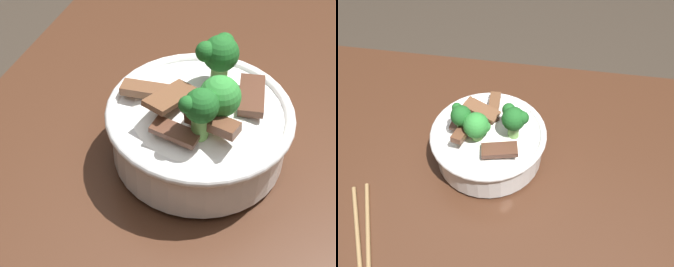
# 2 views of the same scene
# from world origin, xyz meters

# --- Properties ---
(dining_table) EXTENTS (1.22, 0.78, 0.80)m
(dining_table) POSITION_xyz_m (0.00, 0.00, 0.69)
(dining_table) COLOR #472819
(dining_table) RESTS_ON ground
(rice_bowl) EXTENTS (0.21, 0.21, 0.14)m
(rice_bowl) POSITION_xyz_m (-0.00, 0.09, 0.85)
(rice_bowl) COLOR white
(rice_bowl) RESTS_ON dining_table
(chopsticks_pair) EXTENTS (0.12, 0.20, 0.01)m
(chopsticks_pair) POSITION_xyz_m (-0.17, -0.11, 0.80)
(chopsticks_pair) COLOR #9E7A4C
(chopsticks_pair) RESTS_ON dining_table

